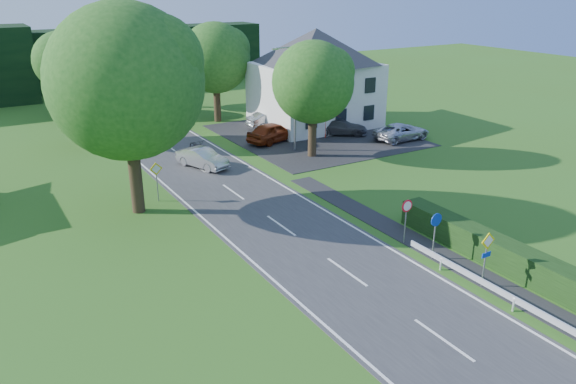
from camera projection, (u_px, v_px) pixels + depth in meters
road at (263, 213)px, 32.01m from camera, size 7.00×80.00×0.04m
parking_pad at (314, 135)px, 48.19m from camera, size 14.00×16.00×0.04m
line_edge_left at (211, 225)px, 30.44m from camera, size 0.12×80.00×0.01m
line_edge_right at (311, 202)px, 33.55m from camera, size 0.12×80.00×0.01m
line_centre at (263, 213)px, 32.00m from camera, size 0.12×80.00×0.01m
tree_main at (129, 112)px, 30.30m from camera, size 9.40×9.40×11.64m
tree_left_far at (86, 91)px, 44.18m from camera, size 7.00×7.00×8.58m
tree_right_far at (216, 73)px, 51.44m from camera, size 7.40×7.40×9.09m
tree_left_back at (64, 74)px, 54.16m from camera, size 6.60×6.60×8.07m
tree_right_back at (176, 71)px, 57.66m from camera, size 6.20×6.20×7.56m
tree_right_mid at (313, 100)px, 40.99m from camera, size 7.00×7.00×8.58m
treeline_right at (147, 55)px, 71.58m from camera, size 30.00×5.00×7.00m
house_white at (315, 77)px, 50.01m from camera, size 10.60×8.40×8.60m
streetlight at (294, 94)px, 42.33m from camera, size 2.03×0.18×8.00m
sign_priority_right at (487, 250)px, 23.77m from camera, size 0.78×0.09×2.59m
sign_roundabout at (435, 227)px, 26.23m from camera, size 0.64×0.08×2.37m
sign_speed_limit at (407, 211)px, 27.79m from camera, size 0.64×0.11×2.37m
sign_priority_left at (156, 174)px, 33.26m from camera, size 0.78×0.09×2.44m
moving_car at (202, 158)px, 39.63m from camera, size 2.84×4.37×1.36m
motorcycle at (197, 146)px, 42.91m from camera, size 1.14×2.18×1.09m
parked_car_red at (273, 132)px, 45.91m from camera, size 5.10×3.21×1.62m
parked_car_silver_a at (273, 120)px, 50.14m from camera, size 4.82×1.92×1.56m
parked_car_grey at (340, 127)px, 48.11m from camera, size 4.81×4.17×1.33m
parked_car_silver_b at (402, 132)px, 46.49m from camera, size 4.98×2.38×1.37m
parasol at (326, 125)px, 46.82m from camera, size 2.94×2.97×2.19m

